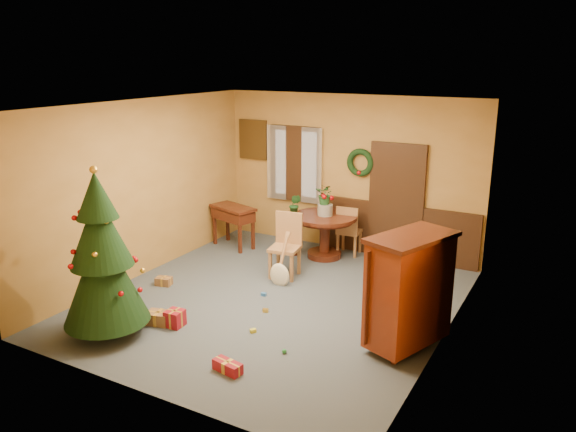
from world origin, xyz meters
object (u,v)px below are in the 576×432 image
Objects in this scene: dining_table at (325,228)px; chair_near at (287,243)px; sideboard at (409,288)px; writing_desk at (233,216)px; christmas_tree at (102,258)px.

dining_table is 1.09× the size of chair_near.
writing_desk is at bearing 152.04° from sideboard.
christmas_tree is (-1.22, -4.07, 0.52)m from dining_table.
sideboard is (2.50, -1.40, 0.23)m from chair_near.
sideboard reaches higher than writing_desk.
sideboard is at bearing -27.96° from writing_desk.
writing_desk is (-1.60, 0.78, 0.03)m from chair_near.
dining_table is 0.78× the size of sideboard.
dining_table is 1.81m from writing_desk.
writing_desk is at bearing -170.04° from dining_table.
chair_near is 2.87m from sideboard.
sideboard is (3.54, 1.58, -0.28)m from christmas_tree.
chair_near is 1.78m from writing_desk.
writing_desk is at bearing 153.97° from chair_near.
christmas_tree is at bearing -106.76° from dining_table.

